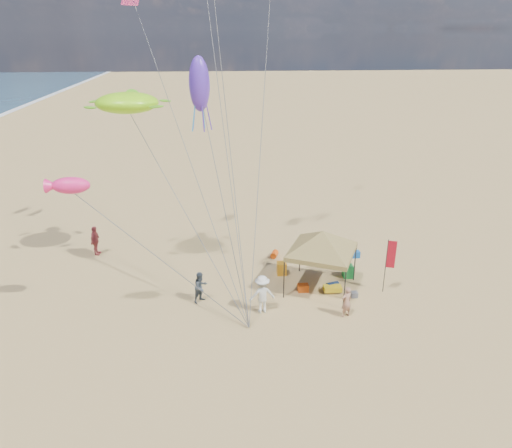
# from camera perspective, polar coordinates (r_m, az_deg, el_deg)

# --- Properties ---
(ground) EXTENTS (280.00, 280.00, 0.00)m
(ground) POSITION_cam_1_polar(r_m,az_deg,el_deg) (21.51, 0.63, -12.98)
(ground) COLOR tan
(ground) RESTS_ON ground
(canopy_tent) EXTENTS (5.48, 5.48, 3.71)m
(canopy_tent) POSITION_cam_1_polar(r_m,az_deg,el_deg) (23.75, 7.93, -1.11)
(canopy_tent) COLOR black
(canopy_tent) RESTS_ON ground
(feather_flag) EXTENTS (0.43, 0.15, 2.89)m
(feather_flag) POSITION_cam_1_polar(r_m,az_deg,el_deg) (24.59, 15.60, -3.85)
(feather_flag) COLOR black
(feather_flag) RESTS_ON ground
(cooler_red) EXTENTS (0.54, 0.38, 0.38)m
(cooler_red) POSITION_cam_1_polar(r_m,az_deg,el_deg) (24.68, 5.61, -7.56)
(cooler_red) COLOR #D85011
(cooler_red) RESTS_ON ground
(cooler_blue) EXTENTS (0.54, 0.38, 0.38)m
(cooler_blue) POSITION_cam_1_polar(r_m,az_deg,el_deg) (28.64, 11.66, -3.52)
(cooler_blue) COLOR #1555AA
(cooler_blue) RESTS_ON ground
(bag_navy) EXTENTS (0.69, 0.54, 0.36)m
(bag_navy) POSITION_cam_1_polar(r_m,az_deg,el_deg) (25.13, 9.10, -7.20)
(bag_navy) COLOR #0D1D3C
(bag_navy) RESTS_ON ground
(bag_orange) EXTENTS (0.54, 0.69, 0.36)m
(bag_orange) POSITION_cam_1_polar(r_m,az_deg,el_deg) (28.09, 2.20, -3.60)
(bag_orange) COLOR #E14B0C
(bag_orange) RESTS_ON ground
(chair_green) EXTENTS (0.50, 0.50, 0.70)m
(chair_green) POSITION_cam_1_polar(r_m,az_deg,el_deg) (26.28, 10.83, -5.51)
(chair_green) COLOR #167A32
(chair_green) RESTS_ON ground
(chair_yellow) EXTENTS (0.50, 0.50, 0.70)m
(chair_yellow) POSITION_cam_1_polar(r_m,az_deg,el_deg) (26.13, 3.06, -5.28)
(chair_yellow) COLOR orange
(chair_yellow) RESTS_ON ground
(crate_grey) EXTENTS (0.34, 0.30, 0.28)m
(crate_grey) POSITION_cam_1_polar(r_m,az_deg,el_deg) (24.60, 11.58, -8.19)
(crate_grey) COLOR slate
(crate_grey) RESTS_ON ground
(beach_cart) EXTENTS (0.90, 0.50, 0.24)m
(beach_cart) POSITION_cam_1_polar(r_m,az_deg,el_deg) (24.81, 9.08, -7.56)
(beach_cart) COLOR gold
(beach_cart) RESTS_ON ground
(person_near_a) EXTENTS (0.66, 0.58, 1.53)m
(person_near_a) POSITION_cam_1_polar(r_m,az_deg,el_deg) (22.69, 10.68, -9.07)
(person_near_a) COLOR #AB7861
(person_near_a) RESTS_ON ground
(person_near_b) EXTENTS (0.97, 0.96, 1.58)m
(person_near_b) POSITION_cam_1_polar(r_m,az_deg,el_deg) (23.58, -6.57, -7.44)
(person_near_b) COLOR #37414B
(person_near_b) RESTS_ON ground
(person_near_c) EXTENTS (1.31, 0.88, 1.89)m
(person_near_c) POSITION_cam_1_polar(r_m,az_deg,el_deg) (22.54, 0.73, -8.34)
(person_near_c) COLOR silver
(person_near_c) RESTS_ON ground
(person_far_a) EXTENTS (0.59, 1.10, 1.78)m
(person_far_a) POSITION_cam_1_polar(r_m,az_deg,el_deg) (29.63, -18.54, -1.88)
(person_far_a) COLOR #A94145
(person_far_a) RESTS_ON ground
(turtle_kite) EXTENTS (3.70, 3.34, 1.02)m
(turtle_kite) POSITION_cam_1_polar(r_m,az_deg,el_deg) (24.78, -15.07, 13.72)
(turtle_kite) COLOR #92F412
(turtle_kite) RESTS_ON ground
(fish_kite) EXTENTS (1.72, 1.21, 0.69)m
(fish_kite) POSITION_cam_1_polar(r_m,az_deg,el_deg) (21.00, -21.13, 4.30)
(fish_kite) COLOR #FF2578
(fish_kite) RESTS_ON ground
(squid_kite) EXTENTS (1.13, 1.13, 2.32)m
(squid_kite) POSITION_cam_1_polar(r_m,az_deg,el_deg) (21.45, -6.75, 16.18)
(squid_kite) COLOR #592FC9
(squid_kite) RESTS_ON ground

